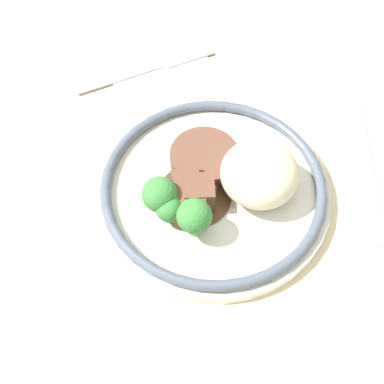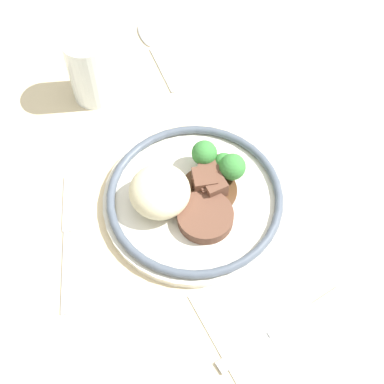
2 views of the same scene
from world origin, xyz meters
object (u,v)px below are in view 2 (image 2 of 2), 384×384
at_px(juice_glass, 91,72).
at_px(knife, 66,235).
at_px(plate, 192,195).
at_px(fork, 270,335).
at_px(spoon, 149,44).

bearing_deg(juice_glass, knife, 154.61).
distance_m(plate, fork, 0.22).
relative_size(juice_glass, spoon, 0.66).
relative_size(plate, juice_glass, 2.30).
xyz_separation_m(plate, spoon, (0.33, -0.05, -0.02)).
height_order(plate, fork, plate).
bearing_deg(spoon, knife, 143.32).
bearing_deg(plate, spoon, -8.63).
height_order(fork, spoon, same).
bearing_deg(knife, fork, -122.38).
distance_m(knife, spoon, 0.39).
bearing_deg(fork, spoon, -103.93).
bearing_deg(plate, knife, 85.33).
xyz_separation_m(plate, fork, (-0.21, -0.02, -0.02)).
distance_m(plate, knife, 0.18).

